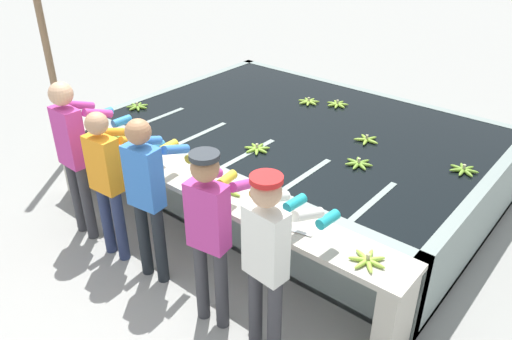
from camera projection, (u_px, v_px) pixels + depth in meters
ground_plane at (186, 263)px, 4.96m from camera, size 80.00×80.00×0.00m
wash_tank at (302, 156)px, 6.07m from camera, size 4.34×3.04×0.85m
work_ledge at (199, 202)px, 4.82m from camera, size 4.34×0.45×0.85m
worker_0 at (75, 147)px, 4.93m from camera, size 0.42×0.72×1.70m
worker_1 at (109, 174)px, 4.66m from camera, size 0.43×0.72×1.55m
worker_2 at (148, 187)px, 4.35m from camera, size 0.46×0.73×1.63m
worker_3 at (211, 225)px, 3.85m from camera, size 0.47×0.74×1.61m
worker_4 at (269, 252)px, 3.55m from camera, size 0.44×0.73×1.62m
banana_bunch_floating_0 at (257, 149)px, 5.25m from camera, size 0.28×0.28×0.08m
banana_bunch_floating_1 at (463, 170)px, 4.85m from camera, size 0.28×0.28×0.08m
banana_bunch_floating_2 at (137, 107)px, 6.28m from camera, size 0.28×0.28×0.08m
banana_bunch_floating_3 at (367, 140)px, 5.44m from camera, size 0.27×0.28×0.08m
banana_bunch_floating_4 at (359, 163)px, 4.96m from camera, size 0.28×0.28×0.08m
banana_bunch_floating_5 at (337, 104)px, 6.35m from camera, size 0.28×0.28×0.08m
banana_bunch_floating_6 at (309, 102)px, 6.43m from camera, size 0.28×0.28×0.08m
banana_bunch_ledge_0 at (368, 260)px, 3.64m from camera, size 0.28×0.28×0.08m
banana_bunch_ledge_1 at (228, 191)px, 4.49m from camera, size 0.28×0.27×0.08m
banana_bunch_ledge_2 at (117, 137)px, 5.50m from camera, size 0.27×0.27×0.08m
knife_0 at (285, 228)px, 4.01m from camera, size 0.35×0.11×0.02m
knife_1 at (84, 134)px, 5.59m from camera, size 0.22×0.31×0.02m
support_post_left at (46, 43)px, 6.16m from camera, size 0.09×0.09×3.20m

